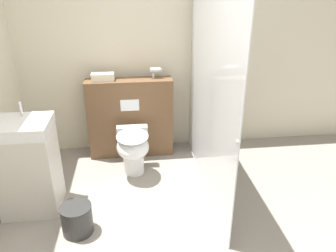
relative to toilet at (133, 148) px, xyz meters
The scene contains 8 objects.
wall_back 1.21m from the toilet, 71.01° to the left, with size 8.00×0.06×2.50m.
partition_panel 0.52m from the toilet, 91.59° to the left, with size 1.04×0.25×0.99m.
shower_glass 1.09m from the toilet, 19.93° to the right, with size 0.04×1.98×2.11m.
toilet is the anchor object (origin of this frame).
sink_vanity 1.12m from the toilet, 153.41° to the right, with size 0.53×0.45×1.08m.
hair_drier 0.97m from the toilet, 59.28° to the left, with size 0.15×0.06×0.13m.
folded_towel 0.92m from the toilet, 121.89° to the left, with size 0.26×0.13×0.09m.
waste_bin 1.06m from the toilet, 119.99° to the right, with size 0.28×0.28×0.28m.
Camera 1 is at (-0.24, -1.93, 2.11)m, focal length 35.00 mm.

